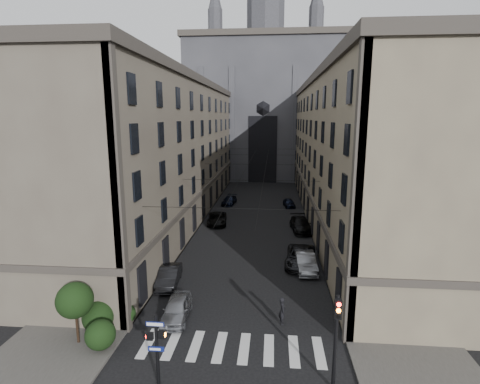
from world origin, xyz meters
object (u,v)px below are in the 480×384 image
(car_right_near, at_px, (305,262))
(car_right_midnear, at_px, (301,257))
(car_right_far, at_px, (289,203))
(car_left_midnear, at_px, (169,276))
(traffic_light_right, at_px, (336,332))
(car_right_midfar, at_px, (301,225))
(gothic_tower, at_px, (265,100))
(car_left_near, at_px, (177,309))
(car_left_far, at_px, (229,200))
(pedestrian, at_px, (282,311))
(pedestrian_signal_left, at_px, (157,344))
(car_left_midfar, at_px, (217,219))

(car_right_near, bearing_deg, car_right_midnear, 102.07)
(car_right_far, bearing_deg, car_left_midnear, -118.99)
(traffic_light_right, relative_size, car_right_near, 1.06)
(car_left_midnear, xyz_separation_m, car_right_midfar, (12.03, 16.25, 0.05))
(gothic_tower, bearing_deg, car_right_midnear, -84.89)
(gothic_tower, xyz_separation_m, car_right_midnear, (5.05, -56.47, -16.98))
(traffic_light_right, xyz_separation_m, car_right_far, (-0.72, 39.87, -2.64))
(gothic_tower, distance_m, car_left_near, 69.22)
(car_left_near, relative_size, car_left_far, 0.98)
(car_right_midnear, xyz_separation_m, car_right_far, (-0.17, 23.30, -0.17))
(traffic_light_right, bearing_deg, car_left_near, 148.19)
(gothic_tower, bearing_deg, pedestrian, -87.35)
(car_right_midfar, bearing_deg, car_left_near, -121.02)
(pedestrian_signal_left, height_order, car_right_far, pedestrian_signal_left)
(gothic_tower, relative_size, car_left_near, 13.31)
(car_right_midnear, bearing_deg, traffic_light_right, -82.04)
(pedestrian_signal_left, bearing_deg, car_left_near, 96.02)
(pedestrian_signal_left, xyz_separation_m, car_left_midfar, (-1.39, 30.01, -1.60))
(gothic_tower, height_order, traffic_light_right, gothic_tower)
(gothic_tower, distance_m, pedestrian, 69.11)
(pedestrian_signal_left, distance_m, pedestrian, 9.38)
(car_right_near, distance_m, pedestrian, 9.58)
(car_left_midnear, height_order, car_right_far, car_left_midnear)
(car_left_far, xyz_separation_m, car_right_near, (10.00, -25.53, 0.16))
(car_left_midfar, height_order, pedestrian, pedestrian)
(gothic_tower, xyz_separation_m, car_right_far, (4.88, -33.17, -17.15))
(car_left_near, distance_m, pedestrian, 7.31)
(car_left_near, height_order, car_right_near, car_right_near)
(car_left_midnear, relative_size, car_left_midfar, 0.89)
(car_right_far, height_order, pedestrian, pedestrian)
(car_left_midfar, distance_m, car_right_midnear, 16.40)
(car_right_near, xyz_separation_m, car_right_midfar, (0.45, 12.10, 0.00))
(pedestrian_signal_left, relative_size, car_left_near, 0.92)
(car_right_midnear, distance_m, pedestrian, 10.67)
(car_left_midnear, xyz_separation_m, car_left_midfar, (1.29, 18.37, -0.04))
(car_left_midnear, height_order, pedestrian, pedestrian)
(car_left_midfar, height_order, car_left_far, car_left_midfar)
(car_right_far, bearing_deg, car_right_midfar, -93.46)
(car_left_near, distance_m, car_right_midnear, 13.99)
(traffic_light_right, bearing_deg, pedestrian_signal_left, -177.36)
(car_left_midfar, relative_size, car_right_midfar, 0.93)
(car_left_near, height_order, car_right_far, car_left_near)
(gothic_tower, distance_m, car_right_far, 37.66)
(pedestrian, bearing_deg, traffic_light_right, -163.75)
(car_left_midfar, relative_size, pedestrian, 2.73)
(car_left_midnear, xyz_separation_m, car_left_far, (1.58, 29.69, -0.12))
(car_left_near, distance_m, car_right_midfar, 23.63)
(car_left_midnear, relative_size, car_right_midfar, 0.83)
(car_right_midfar, bearing_deg, pedestrian_signal_left, -114.42)
(traffic_light_right, distance_m, car_right_near, 15.58)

